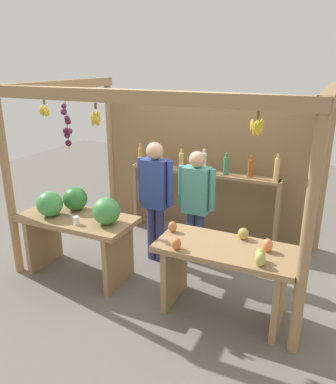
% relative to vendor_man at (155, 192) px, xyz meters
% --- Properties ---
extents(ground_plane, '(12.00, 12.00, 0.00)m').
position_rel_vendor_man_xyz_m(ground_plane, '(0.24, 0.08, -0.93)').
color(ground_plane, slate).
rests_on(ground_plane, ground).
extents(market_stall, '(3.39, 2.25, 2.23)m').
position_rel_vendor_man_xyz_m(market_stall, '(0.23, 0.57, 0.39)').
color(market_stall, '#99754C').
rests_on(market_stall, ground).
extents(fruit_counter_left, '(1.37, 0.70, 1.06)m').
position_rel_vendor_man_xyz_m(fruit_counter_left, '(-0.66, -0.71, -0.23)').
color(fruit_counter_left, '#99754C').
rests_on(fruit_counter_left, ground).
extents(fruit_counter_right, '(1.37, 0.64, 0.89)m').
position_rel_vendor_man_xyz_m(fruit_counter_right, '(1.14, -0.72, -0.37)').
color(fruit_counter_right, '#99754C').
rests_on(fruit_counter_right, ground).
extents(bottle_shelf_unit, '(2.18, 0.22, 1.35)m').
position_rel_vendor_man_xyz_m(bottle_shelf_unit, '(0.31, 0.89, -0.12)').
color(bottle_shelf_unit, '#99754C').
rests_on(bottle_shelf_unit, ground).
extents(vendor_man, '(0.48, 0.21, 1.56)m').
position_rel_vendor_man_xyz_m(vendor_man, '(0.00, 0.00, 0.00)').
color(vendor_man, navy).
rests_on(vendor_man, ground).
extents(vendor_woman, '(0.48, 0.20, 1.46)m').
position_rel_vendor_man_xyz_m(vendor_woman, '(0.48, 0.16, -0.07)').
color(vendor_woman, navy).
rests_on(vendor_woman, ground).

